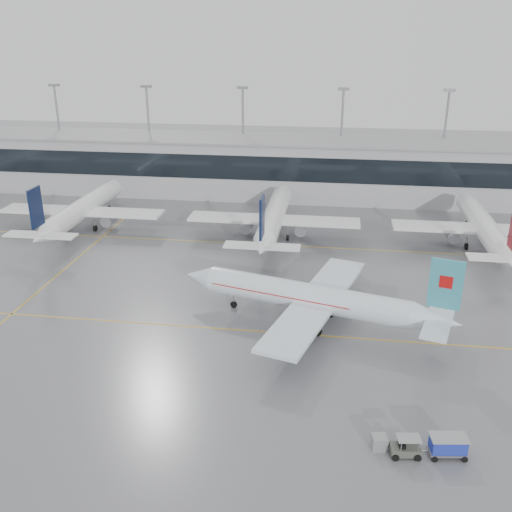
# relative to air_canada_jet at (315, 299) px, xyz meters

# --- Properties ---
(ground) EXTENTS (320.00, 320.00, 0.00)m
(ground) POSITION_rel_air_canada_jet_xyz_m (-8.64, -2.82, -3.47)
(ground) COLOR slate
(ground) RESTS_ON ground
(taxi_line_main) EXTENTS (120.00, 0.25, 0.01)m
(taxi_line_main) POSITION_rel_air_canada_jet_xyz_m (-8.64, -2.82, -3.47)
(taxi_line_main) COLOR gold
(taxi_line_main) RESTS_ON ground
(taxi_line_north) EXTENTS (120.00, 0.25, 0.01)m
(taxi_line_north) POSITION_rel_air_canada_jet_xyz_m (-8.64, 27.18, -3.47)
(taxi_line_north) COLOR gold
(taxi_line_north) RESTS_ON ground
(taxi_line_cross) EXTENTS (0.25, 60.00, 0.01)m
(taxi_line_cross) POSITION_rel_air_canada_jet_xyz_m (-38.64, 12.18, -3.47)
(taxi_line_cross) COLOR gold
(taxi_line_cross) RESTS_ON ground
(terminal) EXTENTS (180.00, 15.00, 12.00)m
(terminal) POSITION_rel_air_canada_jet_xyz_m (-8.64, 59.18, 2.53)
(terminal) COLOR #A5A5A9
(terminal) RESTS_ON ground
(terminal_glass) EXTENTS (180.00, 0.20, 5.00)m
(terminal_glass) POSITION_rel_air_canada_jet_xyz_m (-8.64, 51.63, 4.03)
(terminal_glass) COLOR black
(terminal_glass) RESTS_ON ground
(terminal_roof) EXTENTS (182.00, 16.00, 0.40)m
(terminal_roof) POSITION_rel_air_canada_jet_xyz_m (-8.64, 59.18, 8.73)
(terminal_roof) COLOR gray
(terminal_roof) RESTS_ON ground
(light_masts) EXTENTS (156.40, 1.00, 22.60)m
(light_masts) POSITION_rel_air_canada_jet_xyz_m (-8.64, 65.18, 9.87)
(light_masts) COLOR gray
(light_masts) RESTS_ON ground
(air_canada_jet) EXTENTS (34.85, 28.12, 10.99)m
(air_canada_jet) POSITION_rel_air_canada_jet_xyz_m (0.00, 0.00, 0.00)
(air_canada_jet) COLOR white
(air_canada_jet) RESTS_ON ground
(parked_jet_b) EXTENTS (29.64, 36.96, 11.72)m
(parked_jet_b) POSITION_rel_air_canada_jet_xyz_m (-43.64, 30.87, 0.24)
(parked_jet_b) COLOR white
(parked_jet_b) RESTS_ON ground
(parked_jet_c) EXTENTS (29.64, 36.96, 11.72)m
(parked_jet_c) POSITION_rel_air_canada_jet_xyz_m (-8.64, 30.87, 0.24)
(parked_jet_c) COLOR white
(parked_jet_c) RESTS_ON ground
(parked_jet_d) EXTENTS (29.64, 36.96, 11.72)m
(parked_jet_d) POSITION_rel_air_canada_jet_xyz_m (26.36, 30.87, 0.24)
(parked_jet_d) COLOR white
(parked_jet_d) RESTS_ON ground
(baggage_tug) EXTENTS (3.83, 1.88, 1.83)m
(baggage_tug) POSITION_rel_air_canada_jet_xyz_m (8.74, -22.49, -2.83)
(baggage_tug) COLOR #474B40
(baggage_tug) RESTS_ON ground
(baggage_cart) EXTENTS (3.35, 2.16, 1.95)m
(baggage_cart) POSITION_rel_air_canada_jet_xyz_m (12.31, -22.01, -2.33)
(baggage_cart) COLOR gray
(baggage_cart) RESTS_ON ground
(gse_unit) EXTENTS (1.48, 1.41, 1.28)m
(gse_unit) POSITION_rel_air_canada_jet_xyz_m (6.60, -21.94, -2.83)
(gse_unit) COLOR gray
(gse_unit) RESTS_ON ground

